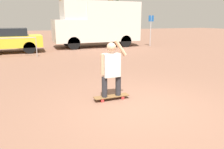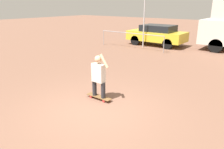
{
  "view_description": "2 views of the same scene",
  "coord_description": "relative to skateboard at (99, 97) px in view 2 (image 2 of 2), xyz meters",
  "views": [
    {
      "loc": [
        -2.39,
        -4.2,
        1.98
      ],
      "look_at": [
        -0.34,
        0.96,
        0.59
      ],
      "focal_mm": 35.0,
      "sensor_mm": 36.0,
      "label": 1
    },
    {
      "loc": [
        3.86,
        -4.21,
        2.97
      ],
      "look_at": [
        -0.33,
        1.22,
        0.74
      ],
      "focal_mm": 35.0,
      "sensor_mm": 36.0,
      "label": 2
    }
  ],
  "objects": [
    {
      "name": "skateboard",
      "position": [
        0.0,
        0.0,
        0.0
      ],
      "size": [
        0.91,
        0.22,
        0.1
      ],
      "color": "brown",
      "rests_on": "ground_plane"
    },
    {
      "name": "person_skateboarder",
      "position": [
        -0.0,
        0.0,
        0.78
      ],
      "size": [
        0.69,
        0.23,
        1.43
      ],
      "color": "#28282D",
      "rests_on": "skateboard"
    },
    {
      "name": "ground_plane",
      "position": [
        0.46,
        -0.69,
        -0.08
      ],
      "size": [
        80.0,
        80.0,
        0.0
      ],
      "primitive_type": "plane",
      "color": "brown"
    },
    {
      "name": "parked_car_yellow",
      "position": [
        -2.96,
        9.95,
        0.73
      ],
      "size": [
        4.16,
        1.94,
        1.5
      ],
      "color": "black",
      "rests_on": "ground_plane"
    },
    {
      "name": "plaza_railing_segment",
      "position": [
        -3.8,
        7.75,
        0.84
      ],
      "size": [
        4.92,
        0.05,
        1.08
      ],
      "color": "#99999E",
      "rests_on": "ground_plane"
    }
  ]
}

